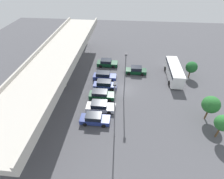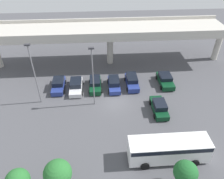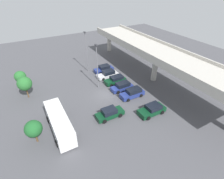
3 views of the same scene
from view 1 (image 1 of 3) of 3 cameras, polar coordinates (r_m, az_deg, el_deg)
ground_plane at (r=32.95m, az=3.90°, el=0.07°), size 85.56×85.56×0.00m
highway_overpass at (r=31.94m, az=-17.27°, el=9.81°), size 41.05×7.28×7.21m
parked_car_0 at (r=26.52m, az=-5.69°, el=-9.49°), size 2.01×4.46×1.59m
parked_car_1 at (r=28.34m, az=-3.86°, el=-5.53°), size 2.09×4.70×1.56m
parked_car_2 at (r=30.56m, az=-3.51°, el=-1.70°), size 2.01×4.47×1.51m
parked_car_3 at (r=32.79m, az=-2.39°, el=1.62°), size 1.98×4.36×1.62m
parked_car_4 at (r=35.17m, az=-2.55°, el=4.43°), size 2.00×4.59×1.64m
parked_car_5 at (r=37.37m, az=7.76°, el=6.22°), size 2.00×4.51×1.60m
parked_car_6 at (r=39.77m, az=-1.63°, el=8.67°), size 2.22×4.58×1.56m
shuttle_bus at (r=37.25m, az=19.63°, el=5.73°), size 8.54×2.61×2.76m
lamp_post_near_aisle at (r=27.55m, az=4.26°, el=4.69°), size 0.70×0.35×8.85m
lamp_post_mid_lot at (r=21.46m, az=0.86°, el=-6.21°), size 0.70×0.35×9.08m
tree_front_left at (r=27.21m, az=32.50°, el=-9.26°), size 2.14×2.14×3.90m
tree_front_centre at (r=29.14m, az=29.59°, el=-4.33°), size 2.54×2.54×4.20m
tree_front_far_right at (r=38.32m, az=24.53°, el=6.64°), size 2.25×2.25×3.52m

